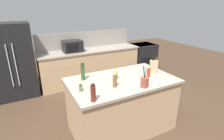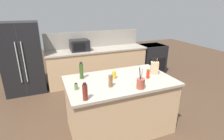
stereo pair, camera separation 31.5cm
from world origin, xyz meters
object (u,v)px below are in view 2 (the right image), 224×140
object	(u,v)px
spice_jar_oregano	(76,87)
hot_sauce_bottle	(148,74)
range_oven	(152,59)
honey_jar	(114,75)
microwave	(80,45)
pepper_grinder	(111,80)
refrigerator	(23,58)
knife_block	(155,68)
olive_oil_bottle	(81,71)
vinegar_bottle	(85,92)
utensil_crock	(141,83)

from	to	relation	value
spice_jar_oregano	hot_sauce_bottle	bearing A→B (deg)	-1.06
range_oven	hot_sauce_bottle	world-z (taller)	hot_sauce_bottle
honey_jar	hot_sauce_bottle	distance (m)	0.57
microwave	honey_jar	world-z (taller)	microwave
pepper_grinder	spice_jar_oregano	bearing A→B (deg)	168.80
refrigerator	knife_block	bearing A→B (deg)	-44.32
olive_oil_bottle	vinegar_bottle	bearing A→B (deg)	-98.92
pepper_grinder	olive_oil_bottle	bearing A→B (deg)	124.91
honey_jar	spice_jar_oregano	distance (m)	0.68
hot_sauce_bottle	knife_block	bearing A→B (deg)	31.31
microwave	knife_block	xyz separation A→B (m)	(0.87, -2.18, -0.04)
pepper_grinder	honey_jar	bearing A→B (deg)	58.38
range_oven	hot_sauce_bottle	size ratio (longest dim) A/B	5.68
range_oven	spice_jar_oregano	xyz separation A→B (m)	(-2.87, -2.29, 0.52)
olive_oil_bottle	spice_jar_oregano	xyz separation A→B (m)	(-0.17, -0.37, -0.09)
honey_jar	spice_jar_oregano	xyz separation A→B (m)	(-0.66, -0.17, -0.02)
knife_block	utensil_crock	xyz separation A→B (m)	(-0.53, -0.42, -0.03)
microwave	olive_oil_bottle	distance (m)	1.95
range_oven	knife_block	size ratio (longest dim) A/B	3.17
utensil_crock	spice_jar_oregano	xyz separation A→B (m)	(-0.88, 0.31, -0.03)
olive_oil_bottle	honey_jar	bearing A→B (deg)	-22.14
vinegar_bottle	pepper_grinder	bearing A→B (deg)	28.57
range_oven	honey_jar	distance (m)	3.10
knife_block	pepper_grinder	xyz separation A→B (m)	(-0.92, -0.21, -0.01)
olive_oil_bottle	pepper_grinder	bearing A→B (deg)	-55.09
microwave	pepper_grinder	distance (m)	2.39
utensil_crock	hot_sauce_bottle	world-z (taller)	utensil_crock
hot_sauce_bottle	microwave	bearing A→B (deg)	105.70
olive_oil_bottle	spice_jar_oregano	bearing A→B (deg)	-113.87
knife_block	vinegar_bottle	size ratio (longest dim) A/B	1.22
utensil_crock	microwave	bearing A→B (deg)	97.45
olive_oil_bottle	knife_block	bearing A→B (deg)	-11.97
range_oven	knife_block	xyz separation A→B (m)	(-1.45, -2.18, 0.59)
vinegar_bottle	olive_oil_bottle	size ratio (longest dim) A/B	0.82
range_oven	olive_oil_bottle	world-z (taller)	olive_oil_bottle
olive_oil_bottle	hot_sauce_bottle	xyz separation A→B (m)	(1.03, -0.40, -0.06)
olive_oil_bottle	spice_jar_oregano	world-z (taller)	olive_oil_bottle
range_oven	olive_oil_bottle	distance (m)	3.37
utensil_crock	pepper_grinder	xyz separation A→B (m)	(-0.39, 0.21, 0.02)
utensil_crock	honey_jar	bearing A→B (deg)	114.69
refrigerator	olive_oil_bottle	world-z (taller)	refrigerator
range_oven	vinegar_bottle	size ratio (longest dim) A/B	3.89
range_oven	spice_jar_oregano	bearing A→B (deg)	-141.37
range_oven	hot_sauce_bottle	distance (m)	2.91
utensil_crock	spice_jar_oregano	size ratio (longest dim) A/B	3.11
knife_block	olive_oil_bottle	distance (m)	1.27
utensil_crock	vinegar_bottle	bearing A→B (deg)	-177.99
hot_sauce_bottle	range_oven	bearing A→B (deg)	54.12
utensil_crock	hot_sauce_bottle	bearing A→B (deg)	42.81
utensil_crock	vinegar_bottle	world-z (taller)	utensil_crock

